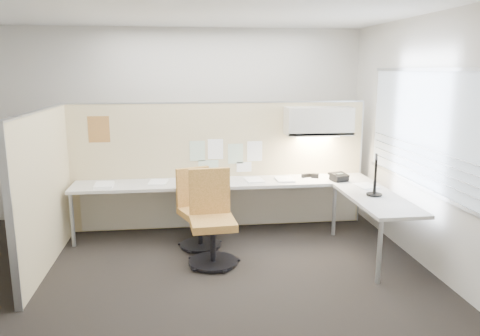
{
  "coord_description": "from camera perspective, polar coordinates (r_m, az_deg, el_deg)",
  "views": [
    {
      "loc": [
        0.05,
        -4.8,
        2.21
      ],
      "look_at": [
        0.75,
        0.8,
        1.01
      ],
      "focal_mm": 35.0,
      "sensor_mm": 36.0,
      "label": 1
    }
  ],
  "objects": [
    {
      "name": "floor",
      "position": [
        5.28,
        -7.16,
        -12.86
      ],
      "size": [
        5.5,
        4.5,
        0.01
      ],
      "primitive_type": "cube",
      "color": "black",
      "rests_on": "ground"
    },
    {
      "name": "ceiling",
      "position": [
        4.84,
        -8.07,
        18.99
      ],
      "size": [
        5.5,
        4.5,
        0.01
      ],
      "primitive_type": "cube",
      "color": "white",
      "rests_on": "wall_back"
    },
    {
      "name": "wall_back",
      "position": [
        7.09,
        -7.49,
        5.36
      ],
      "size": [
        5.5,
        0.02,
        2.8
      ],
      "primitive_type": "cube",
      "color": "beige",
      "rests_on": "ground"
    },
    {
      "name": "wall_front",
      "position": [
        2.67,
        -7.85,
        -5.68
      ],
      "size": [
        5.5,
        0.02,
        2.8
      ],
      "primitive_type": "cube",
      "color": "beige",
      "rests_on": "ground"
    },
    {
      "name": "wall_right",
      "position": [
        5.56,
        22.05,
        2.78
      ],
      "size": [
        0.02,
        4.5,
        2.8
      ],
      "primitive_type": "cube",
      "color": "beige",
      "rests_on": "ground"
    },
    {
      "name": "window_pane",
      "position": [
        5.53,
        21.95,
        4.31
      ],
      "size": [
        0.01,
        2.8,
        1.3
      ],
      "primitive_type": "cube",
      "color": "#ABBBC6",
      "rests_on": "wall_right"
    },
    {
      "name": "partition_back",
      "position": [
        6.55,
        -2.58,
        0.25
      ],
      "size": [
        4.1,
        0.06,
        1.75
      ],
      "primitive_type": "cube",
      "color": "beige",
      "rests_on": "floor"
    },
    {
      "name": "partition_left",
      "position": [
        5.68,
        -22.74,
        -2.53
      ],
      "size": [
        0.06,
        2.2,
        1.75
      ],
      "primitive_type": "cube",
      "color": "beige",
      "rests_on": "floor"
    },
    {
      "name": "desk",
      "position": [
        6.2,
        1.31,
        -3.01
      ],
      "size": [
        4.0,
        2.07,
        0.73
      ],
      "color": "beige",
      "rests_on": "floor"
    },
    {
      "name": "overhead_bin",
      "position": [
        6.5,
        9.54,
        5.67
      ],
      "size": [
        0.9,
        0.36,
        0.38
      ],
      "primitive_type": "cube",
      "color": "beige",
      "rests_on": "partition_back"
    },
    {
      "name": "task_light_strip",
      "position": [
        6.52,
        9.47,
        3.83
      ],
      "size": [
        0.6,
        0.06,
        0.02
      ],
      "primitive_type": "cube",
      "color": "#FFEABF",
      "rests_on": "overhead_bin"
    },
    {
      "name": "pinned_papers",
      "position": [
        6.5,
        -1.86,
        1.58
      ],
      "size": [
        1.01,
        0.0,
        0.47
      ],
      "color": "#8CBF8C",
      "rests_on": "partition_back"
    },
    {
      "name": "poster",
      "position": [
        6.51,
        -16.83,
        4.53
      ],
      "size": [
        0.28,
        0.0,
        0.35
      ],
      "primitive_type": "cube",
      "color": "orange",
      "rests_on": "partition_back"
    },
    {
      "name": "chair_left",
      "position": [
        5.4,
        -3.47,
        -6.47
      ],
      "size": [
        0.56,
        0.57,
        1.07
      ],
      "rotation": [
        0.0,
        0.0,
        0.07
      ],
      "color": "black",
      "rests_on": "floor"
    },
    {
      "name": "chair_right",
      "position": [
        5.93,
        -5.18,
        -5.24
      ],
      "size": [
        0.59,
        0.6,
        0.97
      ],
      "rotation": [
        0.0,
        0.0,
        0.37
      ],
      "color": "black",
      "rests_on": "floor"
    },
    {
      "name": "monitor",
      "position": [
        5.73,
        16.19,
        -0.63
      ],
      "size": [
        0.2,
        0.42,
        0.47
      ],
      "rotation": [
        0.0,
        0.0,
        1.17
      ],
      "color": "black",
      "rests_on": "desk"
    },
    {
      "name": "phone",
      "position": [
        6.42,
        11.95,
        -1.1
      ],
      "size": [
        0.26,
        0.24,
        0.12
      ],
      "rotation": [
        0.0,
        0.0,
        0.3
      ],
      "color": "black",
      "rests_on": "desk"
    },
    {
      "name": "stapler",
      "position": [
        6.56,
        8.09,
        -0.92
      ],
      "size": [
        0.15,
        0.08,
        0.05
      ],
      "primitive_type": "cube",
      "rotation": [
        0.0,
        0.0,
        0.31
      ],
      "color": "black",
      "rests_on": "desk"
    },
    {
      "name": "tape_dispenser",
      "position": [
        6.54,
        9.12,
        -0.94
      ],
      "size": [
        0.12,
        0.1,
        0.06
      ],
      "primitive_type": "cube",
      "rotation": [
        0.0,
        0.0,
        -0.43
      ],
      "color": "black",
      "rests_on": "desk"
    },
    {
      "name": "coat_hook",
      "position": [
        4.9,
        -26.45,
        1.56
      ],
      "size": [
        0.18,
        0.42,
        1.28
      ],
      "color": "silver",
      "rests_on": "partition_left"
    },
    {
      "name": "paper_stack_0",
      "position": [
        6.26,
        -16.24,
        -2.0
      ],
      "size": [
        0.24,
        0.31,
        0.03
      ],
      "primitive_type": "cube",
      "rotation": [
        0.0,
        0.0,
        0.04
      ],
      "color": "white",
      "rests_on": "desk"
    },
    {
      "name": "paper_stack_1",
      "position": [
        6.27,
        -9.96,
        -1.73
      ],
      "size": [
        0.26,
        0.32,
        0.02
      ],
      "primitive_type": "cube",
      "rotation": [
        0.0,
        0.0,
        -0.11
      ],
      "color": "white",
      "rests_on": "desk"
    },
    {
      "name": "paper_stack_2",
      "position": [
        6.17,
        -3.27,
        -1.65
      ],
      "size": [
        0.26,
        0.32,
        0.05
      ],
      "primitive_type": "cube",
      "rotation": [
        0.0,
        0.0,
        0.11
      ],
      "color": "white",
      "rests_on": "desk"
    },
    {
      "name": "paper_stack_3",
      "position": [
        6.32,
        1.73,
        -1.46
      ],
      "size": [
        0.26,
        0.32,
        0.02
      ],
      "primitive_type": "cube",
      "rotation": [
        0.0,
        0.0,
        0.1
      ],
      "color": "white",
      "rests_on": "desk"
    },
    {
      "name": "paper_stack_4",
      "position": [
        6.35,
        5.46,
        -1.41
      ],
      "size": [
        0.23,
        0.3,
        0.02
      ],
      "primitive_type": "cube",
      "rotation": [
        0.0,
        0.0,
        0.01
      ],
      "color": "white",
      "rests_on": "desk"
    },
    {
      "name": "paper_stack_5",
      "position": [
        6.19,
        15.11,
        -2.14
      ],
      "size": [
        0.28,
        0.33,
        0.02
      ],
      "primitive_type": "cube",
      "rotation": [
        0.0,
        0.0,
        0.16
      ],
      "color": "white",
      "rests_on": "desk"
    }
  ]
}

